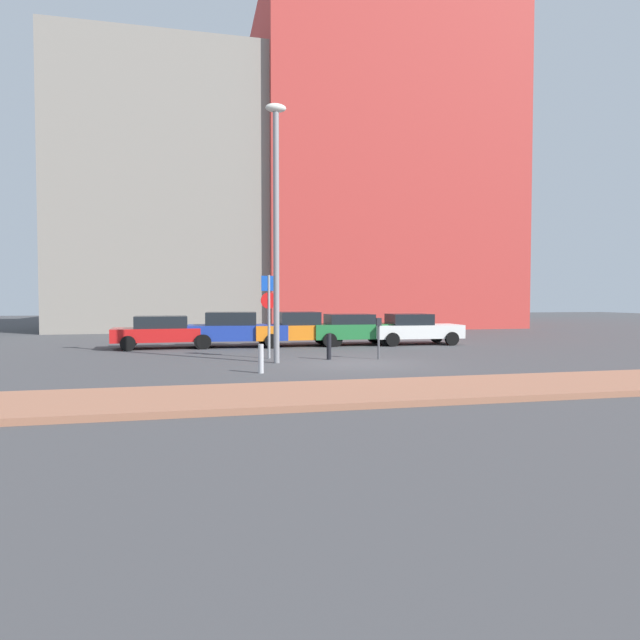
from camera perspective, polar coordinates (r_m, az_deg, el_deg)
name	(u,v)px	position (r m, az deg, el deg)	size (l,w,h in m)	color
ground_plane	(357,363)	(18.75, 3.90, -4.50)	(120.00, 120.00, 0.00)	#424244
sidewalk_brick	(432,390)	(13.21, 11.51, -7.08)	(40.00, 3.08, 0.14)	#9E664C
parked_car_red	(165,331)	(25.23, -15.77, -1.15)	(4.66, 2.18, 1.43)	red
parked_car_blue	(236,329)	(25.24, -8.74, -0.93)	(4.63, 2.36, 1.59)	#1E389E
parked_car_orange	(299,329)	(25.51, -2.20, -0.93)	(4.43, 2.16, 1.58)	orange
parked_car_green	(352,329)	(26.05, 3.33, -0.89)	(3.96, 1.99, 1.47)	#237238
parked_car_white	(414,329)	(26.73, 9.71, -0.89)	(4.34, 2.18, 1.47)	white
parking_sign_post	(269,306)	(20.23, -5.32, 1.46)	(0.60, 0.10, 3.06)	gray
parking_meter	(379,333)	(20.02, 6.09, -1.31)	(0.18, 0.14, 1.50)	#4C4C51
street_lamp	(276,215)	(18.97, -4.57, 10.79)	(0.70, 0.36, 8.74)	gray
traffic_bollard_near	(329,347)	(19.83, 0.93, -2.77)	(0.17, 0.17, 0.94)	black
traffic_bollard_mid	(261,359)	(16.32, -6.14, -4.00)	(0.16, 0.16, 0.86)	#B7B7BC
building_colorful_midrise	(369,176)	(47.87, 5.13, 14.60)	(19.03, 17.46, 24.93)	#BF3833
building_under_construction	(173,199)	(42.85, -15.02, 12.04)	(15.44, 11.83, 19.11)	gray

